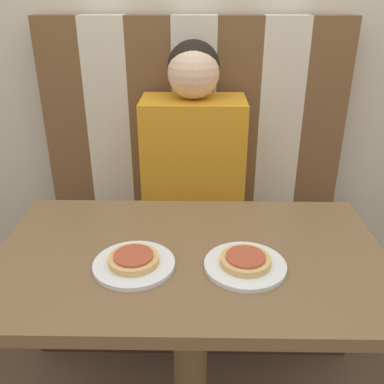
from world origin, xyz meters
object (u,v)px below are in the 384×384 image
object	(u,v)px
person	(193,144)
pizza_left	(134,259)
plate_right	(245,265)
pizza_right	(245,260)
plate_left	(134,264)

from	to	relation	value
person	pizza_left	bearing A→B (deg)	-101.23
plate_right	pizza_right	world-z (taller)	pizza_right
plate_right	pizza_left	distance (m)	0.28
person	plate_right	xyz separation A→B (m)	(0.14, -0.70, -0.08)
plate_left	pizza_right	distance (m)	0.28
pizza_left	plate_left	bearing A→B (deg)	90.00
plate_left	person	bearing A→B (deg)	78.77
person	pizza_right	distance (m)	0.71
pizza_right	pizza_left	bearing A→B (deg)	180.00
pizza_left	person	bearing A→B (deg)	78.77
plate_left	pizza_right	size ratio (longest dim) A/B	1.62
person	pizza_left	size ratio (longest dim) A/B	5.72
plate_right	pizza_left	bearing A→B (deg)	-180.00
person	pizza_right	size ratio (longest dim) A/B	5.72
pizza_right	plate_left	bearing A→B (deg)	180.00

